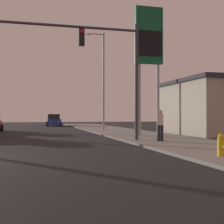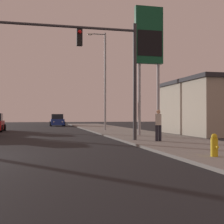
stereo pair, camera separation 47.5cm
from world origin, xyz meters
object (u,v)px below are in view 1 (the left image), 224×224
object	(u,v)px
gas_station_sign	(149,43)
pedestrian_on_sidewalk	(160,124)
traffic_light_mast	(90,54)
street_lamp	(102,76)
car_blue	(54,121)
fire_hydrant	(221,145)

from	to	relation	value
gas_station_sign	pedestrian_on_sidewalk	world-z (taller)	gas_station_sign
traffic_light_mast	street_lamp	size ratio (longest dim) A/B	1.00
street_lamp	gas_station_sign	size ratio (longest dim) A/B	1.00
street_lamp	gas_station_sign	distance (m)	7.79
car_blue	pedestrian_on_sidewalk	distance (m)	29.23
traffic_light_mast	fire_hydrant	size ratio (longest dim) A/B	11.79
gas_station_sign	fire_hydrant	world-z (taller)	gas_station_sign
car_blue	fire_hydrant	bearing A→B (deg)	96.36
traffic_light_mast	car_blue	bearing A→B (deg)	90.24
traffic_light_mast	fire_hydrant	bearing A→B (deg)	-66.55
car_blue	street_lamp	xyz separation A→B (m)	(3.35, -16.49, 4.36)
traffic_light_mast	pedestrian_on_sidewalk	bearing A→B (deg)	-15.39
gas_station_sign	pedestrian_on_sidewalk	bearing A→B (deg)	-104.25
street_lamp	fire_hydrant	bearing A→B (deg)	-90.21
street_lamp	pedestrian_on_sidewalk	distance (m)	13.15
pedestrian_on_sidewalk	gas_station_sign	bearing A→B (deg)	75.75
car_blue	pedestrian_on_sidewalk	world-z (taller)	pedestrian_on_sidewalk
traffic_light_mast	gas_station_sign	world-z (taller)	gas_station_sign
car_blue	traffic_light_mast	distance (m)	28.27
car_blue	street_lamp	world-z (taller)	street_lamp
fire_hydrant	traffic_light_mast	bearing A→B (deg)	113.45
street_lamp	gas_station_sign	world-z (taller)	same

